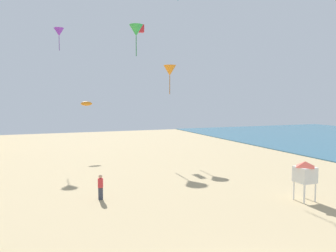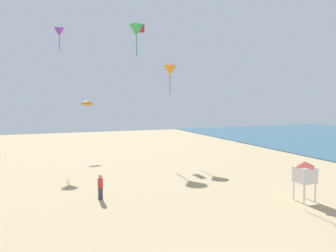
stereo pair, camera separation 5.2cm
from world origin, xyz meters
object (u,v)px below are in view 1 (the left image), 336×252
object	(u,v)px
lifeguard_stand	(305,172)
kite_purple_delta	(59,32)
kite_flyer	(100,186)
kite_orange_parafoil	(86,104)
kite_red_box	(141,29)
kite_green_delta_2	(136,30)
kite_orange_delta	(170,71)

from	to	relation	value
lifeguard_stand	kite_purple_delta	xyz separation A→B (m)	(-13.11, 26.22, 12.68)
kite_flyer	kite_orange_parafoil	xyz separation A→B (m)	(1.66, 18.35, 5.09)
kite_flyer	kite_purple_delta	size ratio (longest dim) A/B	0.62
kite_flyer	lifeguard_stand	size ratio (longest dim) A/B	0.64
kite_red_box	kite_orange_parafoil	bearing A→B (deg)	-153.00
kite_flyer	kite_green_delta_2	xyz separation A→B (m)	(8.03, 19.54, 14.13)
lifeguard_stand	kite_red_box	world-z (taller)	kite_red_box
kite_flyer	kite_orange_delta	bearing A→B (deg)	-177.84
kite_orange_parafoil	kite_red_box	world-z (taller)	kite_red_box
kite_flyer	kite_red_box	distance (m)	28.60
kite_orange_delta	kite_red_box	world-z (taller)	kite_red_box
kite_purple_delta	kite_green_delta_2	size ratio (longest dim) A/B	0.69
kite_purple_delta	kite_red_box	bearing A→B (deg)	6.06
kite_orange_parafoil	kite_orange_delta	distance (m)	10.40
lifeguard_stand	kite_orange_delta	size ratio (longest dim) A/B	0.78
kite_purple_delta	kite_green_delta_2	distance (m)	9.23
kite_red_box	kite_flyer	bearing A→B (deg)	-113.12
kite_flyer	kite_orange_parafoil	world-z (taller)	kite_orange_parafoil
lifeguard_stand	kite_orange_delta	world-z (taller)	kite_orange_delta
kite_orange_delta	kite_green_delta_2	xyz separation A→B (m)	(-2.36, 5.40, 5.29)
kite_flyer	kite_red_box	bearing A→B (deg)	-164.63
kite_orange_delta	kite_flyer	bearing A→B (deg)	-126.33
kite_flyer	kite_orange_delta	world-z (taller)	kite_orange_delta
kite_orange_parafoil	kite_flyer	bearing A→B (deg)	-95.16
kite_purple_delta	kite_orange_parafoil	xyz separation A→B (m)	(2.68, -2.90, -8.50)
kite_purple_delta	kite_flyer	bearing A→B (deg)	-87.25
kite_orange_parafoil	kite_green_delta_2	world-z (taller)	kite_green_delta_2
kite_red_box	kite_green_delta_2	bearing A→B (deg)	-118.23
kite_orange_parafoil	kite_orange_delta	world-z (taller)	kite_orange_delta
kite_purple_delta	kite_green_delta_2	xyz separation A→B (m)	(9.05, -1.72, 0.53)
kite_orange_delta	kite_purple_delta	bearing A→B (deg)	148.03
lifeguard_stand	kite_orange_parafoil	xyz separation A→B (m)	(-10.43, 23.32, 4.17)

